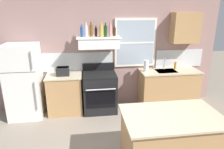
% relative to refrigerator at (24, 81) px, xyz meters
% --- Properties ---
extents(back_wall, '(5.40, 0.11, 2.70)m').
position_rel_refrigerator_xyz_m(back_wall, '(1.93, 0.39, 0.54)').
color(back_wall, gray).
rests_on(back_wall, ground_plane).
extents(refrigerator, '(0.70, 0.72, 1.63)m').
position_rel_refrigerator_xyz_m(refrigerator, '(0.00, 0.00, 0.00)').
color(refrigerator, white).
rests_on(refrigerator, ground_plane).
extents(counter_left_of_stove, '(0.79, 0.63, 0.91)m').
position_rel_refrigerator_xyz_m(counter_left_of_stove, '(0.85, 0.06, -0.36)').
color(counter_left_of_stove, tan).
rests_on(counter_left_of_stove, ground_plane).
extents(toaster, '(0.30, 0.20, 0.19)m').
position_rel_refrigerator_xyz_m(toaster, '(0.84, 0.03, 0.19)').
color(toaster, black).
rests_on(toaster, counter_left_of_stove).
extents(stove_range, '(0.76, 0.69, 1.09)m').
position_rel_refrigerator_xyz_m(stove_range, '(1.65, 0.02, -0.35)').
color(stove_range, black).
rests_on(stove_range, ground_plane).
extents(range_hood_shelf, '(0.96, 0.52, 0.24)m').
position_rel_refrigerator_xyz_m(range_hood_shelf, '(1.65, 0.12, 0.81)').
color(range_hood_shelf, white).
extents(bottle_blue_liqueur, '(0.07, 0.07, 0.26)m').
position_rel_refrigerator_xyz_m(bottle_blue_liqueur, '(1.30, 0.09, 1.04)').
color(bottle_blue_liqueur, '#1E478C').
rests_on(bottle_blue_liqueur, range_hood_shelf).
extents(bottle_clear_tall, '(0.06, 0.06, 0.31)m').
position_rel_refrigerator_xyz_m(bottle_clear_tall, '(1.39, 0.14, 1.06)').
color(bottle_clear_tall, silver).
rests_on(bottle_clear_tall, range_hood_shelf).
extents(bottle_amber_wine, '(0.07, 0.07, 0.31)m').
position_rel_refrigerator_xyz_m(bottle_amber_wine, '(1.50, 0.14, 1.06)').
color(bottle_amber_wine, brown).
rests_on(bottle_amber_wine, range_hood_shelf).
extents(bottle_balsamic_dark, '(0.06, 0.06, 0.23)m').
position_rel_refrigerator_xyz_m(bottle_balsamic_dark, '(1.60, 0.12, 1.03)').
color(bottle_balsamic_dark, black).
rests_on(bottle_balsamic_dark, range_hood_shelf).
extents(bottle_champagne_gold_foil, '(0.08, 0.08, 0.31)m').
position_rel_refrigerator_xyz_m(bottle_champagne_gold_foil, '(1.71, 0.06, 1.06)').
color(bottle_champagne_gold_foil, '#B29333').
rests_on(bottle_champagne_gold_foil, range_hood_shelf).
extents(bottle_dark_green_wine, '(0.07, 0.07, 0.30)m').
position_rel_refrigerator_xyz_m(bottle_dark_green_wine, '(1.81, 0.07, 1.05)').
color(bottle_dark_green_wine, '#143819').
rests_on(bottle_dark_green_wine, range_hood_shelf).
extents(bottle_rose_pink, '(0.07, 0.07, 0.31)m').
position_rel_refrigerator_xyz_m(bottle_rose_pink, '(1.91, 0.08, 1.06)').
color(bottle_rose_pink, '#C67F84').
rests_on(bottle_rose_pink, range_hood_shelf).
extents(bottle_brown_stout, '(0.06, 0.06, 0.23)m').
position_rel_refrigerator_xyz_m(bottle_brown_stout, '(2.01, 0.14, 1.03)').
color(bottle_brown_stout, '#381E0F').
rests_on(bottle_brown_stout, range_hood_shelf).
extents(counter_right_with_sink, '(1.43, 0.63, 0.91)m').
position_rel_refrigerator_xyz_m(counter_right_with_sink, '(3.35, 0.06, -0.36)').
color(counter_right_with_sink, tan).
rests_on(counter_right_with_sink, ground_plane).
extents(sink_faucet, '(0.03, 0.17, 0.28)m').
position_rel_refrigerator_xyz_m(sink_faucet, '(3.25, 0.16, 0.27)').
color(sink_faucet, silver).
rests_on(sink_faucet, counter_right_with_sink).
extents(paper_towel_roll, '(0.11, 0.11, 0.27)m').
position_rel_refrigerator_xyz_m(paper_towel_roll, '(2.76, 0.06, 0.23)').
color(paper_towel_roll, white).
rests_on(paper_towel_roll, counter_right_with_sink).
extents(dish_soap_bottle, '(0.06, 0.06, 0.18)m').
position_rel_refrigerator_xyz_m(dish_soap_bottle, '(3.53, 0.16, 0.18)').
color(dish_soap_bottle, orange).
rests_on(dish_soap_bottle, counter_right_with_sink).
extents(kitchen_island, '(1.40, 0.90, 0.91)m').
position_rel_refrigerator_xyz_m(kitchen_island, '(2.52, -2.01, -0.36)').
color(kitchen_island, tan).
rests_on(kitchen_island, ground_plane).
extents(upper_cabinet_right, '(0.64, 0.32, 0.70)m').
position_rel_refrigerator_xyz_m(upper_cabinet_right, '(3.70, 0.20, 1.08)').
color(upper_cabinet_right, tan).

